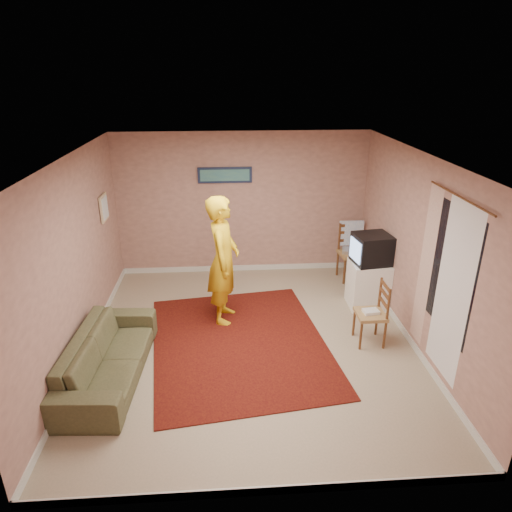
{
  "coord_description": "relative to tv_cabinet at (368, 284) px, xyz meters",
  "views": [
    {
      "loc": [
        -0.3,
        -5.48,
        3.6
      ],
      "look_at": [
        0.12,
        0.6,
        1.07
      ],
      "focal_mm": 32.0,
      "sensor_mm": 36.0,
      "label": 1
    }
  ],
  "objects": [
    {
      "name": "ground",
      "position": [
        -1.95,
        -0.97,
        -0.38
      ],
      "size": [
        5.0,
        5.0,
        0.0
      ],
      "primitive_type": "plane",
      "color": "tan",
      "rests_on": "ground"
    },
    {
      "name": "wall_back",
      "position": [
        -1.95,
        1.53,
        0.92
      ],
      "size": [
        4.5,
        0.02,
        2.6
      ],
      "primitive_type": "cube",
      "color": "tan",
      "rests_on": "ground"
    },
    {
      "name": "wall_front",
      "position": [
        -1.95,
        -3.47,
        0.92
      ],
      "size": [
        4.5,
        0.02,
        2.6
      ],
      "primitive_type": "cube",
      "color": "tan",
      "rests_on": "ground"
    },
    {
      "name": "wall_left",
      "position": [
        -4.2,
        -0.97,
        0.92
      ],
      "size": [
        0.02,
        5.0,
        2.6
      ],
      "primitive_type": "cube",
      "color": "tan",
      "rests_on": "ground"
    },
    {
      "name": "wall_right",
      "position": [
        0.3,
        -0.97,
        0.92
      ],
      "size": [
        0.02,
        5.0,
        2.6
      ],
      "primitive_type": "cube",
      "color": "tan",
      "rests_on": "ground"
    },
    {
      "name": "ceiling",
      "position": [
        -1.95,
        -0.97,
        2.22
      ],
      "size": [
        4.5,
        5.0,
        0.02
      ],
      "primitive_type": "cube",
      "color": "silver",
      "rests_on": "wall_back"
    },
    {
      "name": "baseboard_back",
      "position": [
        -1.95,
        1.52,
        -0.33
      ],
      "size": [
        4.5,
        0.02,
        0.1
      ],
      "primitive_type": "cube",
      "color": "silver",
      "rests_on": "ground"
    },
    {
      "name": "baseboard_front",
      "position": [
        -1.95,
        -3.46,
        -0.33
      ],
      "size": [
        4.5,
        0.02,
        0.1
      ],
      "primitive_type": "cube",
      "color": "silver",
      "rests_on": "ground"
    },
    {
      "name": "baseboard_left",
      "position": [
        -4.19,
        -0.97,
        -0.33
      ],
      "size": [
        0.02,
        5.0,
        0.1
      ],
      "primitive_type": "cube",
      "color": "silver",
      "rests_on": "ground"
    },
    {
      "name": "baseboard_right",
      "position": [
        0.29,
        -0.97,
        -0.33
      ],
      "size": [
        0.02,
        5.0,
        0.1
      ],
      "primitive_type": "cube",
      "color": "silver",
      "rests_on": "ground"
    },
    {
      "name": "window",
      "position": [
        0.29,
        -1.87,
        1.07
      ],
      "size": [
        0.01,
        1.1,
        1.5
      ],
      "primitive_type": "cube",
      "color": "black",
      "rests_on": "wall_right"
    },
    {
      "name": "curtain_sheer",
      "position": [
        0.28,
        -2.02,
        0.87
      ],
      "size": [
        0.01,
        0.75,
        2.1
      ],
      "primitive_type": "cube",
      "color": "white",
      "rests_on": "wall_right"
    },
    {
      "name": "curtain_floral",
      "position": [
        0.26,
        -1.32,
        0.87
      ],
      "size": [
        0.01,
        0.35,
        2.1
      ],
      "primitive_type": "cube",
      "color": "beige",
      "rests_on": "wall_right"
    },
    {
      "name": "curtain_rod",
      "position": [
        0.25,
        -1.87,
        1.94
      ],
      "size": [
        0.02,
        1.4,
        0.02
      ],
      "primitive_type": "cylinder",
      "rotation": [
        1.57,
        0.0,
        0.0
      ],
      "color": "brown",
      "rests_on": "wall_right"
    },
    {
      "name": "picture_back",
      "position": [
        -2.25,
        1.5,
        1.47
      ],
      "size": [
        0.95,
        0.04,
        0.28
      ],
      "color": "#151E3A",
      "rests_on": "wall_back"
    },
    {
      "name": "picture_left",
      "position": [
        -4.17,
        0.63,
        1.17
      ],
      "size": [
        0.04,
        0.38,
        0.42
      ],
      "color": "#D0B88F",
      "rests_on": "wall_left"
    },
    {
      "name": "area_rug",
      "position": [
        -2.11,
        -0.98,
        -0.37
      ],
      "size": [
        2.74,
        3.24,
        0.02
      ],
      "primitive_type": "cube",
      "rotation": [
        0.0,
        0.0,
        0.13
      ],
      "color": "black",
      "rests_on": "ground"
    },
    {
      "name": "tv_cabinet",
      "position": [
        0.0,
        0.0,
        0.0
      ],
      "size": [
        0.59,
        0.54,
        0.75
      ],
      "primitive_type": "cube",
      "color": "white",
      "rests_on": "ground"
    },
    {
      "name": "crt_tv",
      "position": [
        -0.01,
        -0.0,
        0.61
      ],
      "size": [
        0.61,
        0.56,
        0.47
      ],
      "rotation": [
        0.0,
        0.0,
        0.14
      ],
      "color": "black",
      "rests_on": "tv_cabinet"
    },
    {
      "name": "chair_a",
      "position": [
        0.01,
        1.02,
        0.24
      ],
      "size": [
        0.5,
        0.48,
        0.55
      ],
      "rotation": [
        0.0,
        0.0,
        0.1
      ],
      "color": "#A2804E",
      "rests_on": "ground"
    },
    {
      "name": "dvd_player",
      "position": [
        0.01,
        1.02,
        0.17
      ],
      "size": [
        0.42,
        0.34,
        0.06
      ],
      "primitive_type": "cube",
      "rotation": [
        0.0,
        0.0,
        -0.25
      ],
      "color": "#B7B7BC",
      "rests_on": "chair_a"
    },
    {
      "name": "blue_throw",
      "position": [
        0.01,
        1.21,
        0.44
      ],
      "size": [
        0.44,
        0.05,
        0.46
      ],
      "primitive_type": "cube",
      "color": "#85A8DA",
      "rests_on": "chair_a"
    },
    {
      "name": "chair_b",
      "position": [
        -0.29,
        -1.06,
        0.18
      ],
      "size": [
        0.39,
        0.41,
        0.49
      ],
      "rotation": [
        0.0,
        0.0,
        -1.57
      ],
      "color": "#A2804E",
      "rests_on": "ground"
    },
    {
      "name": "game_console",
      "position": [
        -0.29,
        -1.06,
        0.11
      ],
      "size": [
        0.23,
        0.18,
        0.04
      ],
      "primitive_type": "cube",
      "rotation": [
        0.0,
        0.0,
        0.12
      ],
      "color": "white",
      "rests_on": "chair_b"
    },
    {
      "name": "sofa",
      "position": [
        -3.75,
        -1.61,
        -0.08
      ],
      "size": [
        0.92,
        2.08,
        0.6
      ],
      "primitive_type": "imported",
      "rotation": [
        0.0,
        0.0,
        1.51
      ],
      "color": "brown",
      "rests_on": "ground"
    },
    {
      "name": "person",
      "position": [
        -2.31,
        -0.27,
        0.6
      ],
      "size": [
        0.56,
        0.77,
        1.95
      ],
      "primitive_type": "imported",
      "rotation": [
        0.0,
        0.0,
        1.43
      ],
      "color": "gold",
      "rests_on": "ground"
    }
  ]
}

